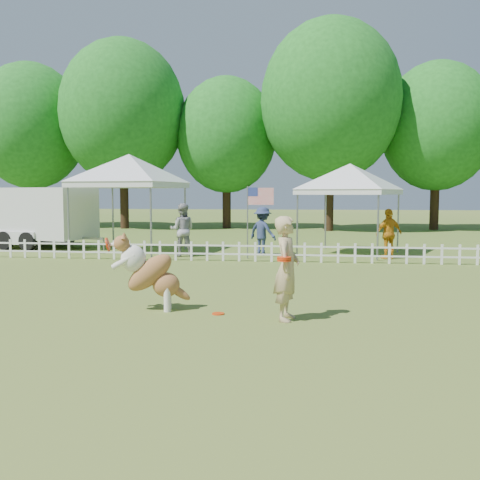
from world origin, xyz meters
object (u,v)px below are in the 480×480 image
at_px(canopy_tent_right, 349,210).
at_px(spectator_c, 389,234).
at_px(handler, 287,268).
at_px(frisbee_on_turf, 218,314).
at_px(spectator_a, 182,230).
at_px(cargo_trailer, 36,217).
at_px(flag_pole, 248,223).
at_px(canopy_tent_left, 130,204).
at_px(dog, 151,273).
at_px(spectator_b, 263,231).

relative_size(canopy_tent_right, spectator_c, 1.89).
xyz_separation_m(handler, frisbee_on_turf, (-1.19, 0.27, -0.85)).
height_order(handler, spectator_a, spectator_a).
bearing_deg(cargo_trailer, spectator_c, 4.77).
height_order(canopy_tent_right, cargo_trailer, canopy_tent_right).
bearing_deg(flag_pole, canopy_tent_left, 165.36).
bearing_deg(dog, flag_pole, 72.36).
bearing_deg(spectator_c, handler, 43.56).
relative_size(dog, spectator_c, 0.85).
relative_size(canopy_tent_left, cargo_trailer, 0.63).
xyz_separation_m(dog, canopy_tent_left, (-3.52, 9.20, 1.01)).
relative_size(cargo_trailer, spectator_a, 3.04).
xyz_separation_m(frisbee_on_turf, canopy_tent_right, (2.93, 9.66, 1.50)).
bearing_deg(spectator_a, spectator_c, 174.77).
bearing_deg(spectator_a, cargo_trailer, -26.01).
relative_size(frisbee_on_turf, flag_pole, 0.09).
bearing_deg(spectator_b, cargo_trailer, 25.31).
xyz_separation_m(spectator_a, spectator_c, (6.71, 0.21, -0.08)).
relative_size(spectator_a, spectator_b, 1.08).
bearing_deg(frisbee_on_turf, spectator_a, 107.44).
bearing_deg(cargo_trailer, canopy_tent_left, -1.62).
distance_m(handler, flag_pole, 8.34).
relative_size(canopy_tent_left, spectator_a, 1.93).
xyz_separation_m(canopy_tent_right, spectator_a, (-5.54, -1.37, -0.64)).
distance_m(canopy_tent_left, flag_pole, 4.62).
xyz_separation_m(canopy_tent_right, spectator_c, (1.17, -1.16, -0.71)).
xyz_separation_m(dog, frisbee_on_turf, (1.23, -0.14, -0.67)).
xyz_separation_m(handler, spectator_b, (-1.18, 9.25, -0.04)).
distance_m(canopy_tent_right, spectator_c, 1.79).
bearing_deg(spectator_a, canopy_tent_left, -33.29).
height_order(frisbee_on_turf, spectator_a, spectator_a).
height_order(flag_pole, spectator_a, flag_pole).
bearing_deg(dog, canopy_tent_left, 99.49).
bearing_deg(handler, canopy_tent_right, -2.19).
bearing_deg(flag_pole, spectator_b, 73.27).
bearing_deg(spectator_b, frisbee_on_turf, 124.58).
bearing_deg(frisbee_on_turf, canopy_tent_right, 73.12).
xyz_separation_m(dog, cargo_trailer, (-7.64, 10.30, 0.49)).
distance_m(dog, canopy_tent_left, 9.91).
xyz_separation_m(spectator_a, spectator_b, (2.62, 0.69, -0.06)).
bearing_deg(spectator_c, spectator_a, -26.27).
distance_m(dog, spectator_a, 8.27).
bearing_deg(canopy_tent_left, handler, -50.10).
bearing_deg(handler, cargo_trailer, 50.95).
distance_m(handler, canopy_tent_left, 11.33).
distance_m(handler, dog, 2.46).
height_order(canopy_tent_left, spectator_c, canopy_tent_left).
relative_size(dog, canopy_tent_right, 0.45).
relative_size(dog, spectator_a, 0.78).
relative_size(handler, canopy_tent_right, 0.57).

